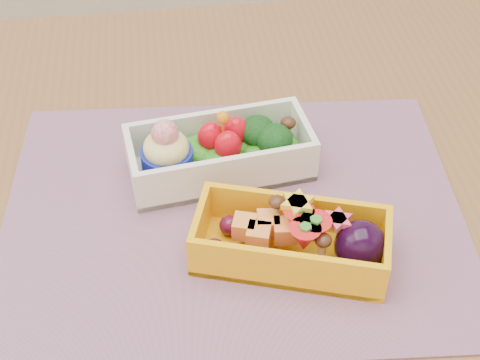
{
  "coord_description": "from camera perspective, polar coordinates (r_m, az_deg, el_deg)",
  "views": [
    {
      "loc": [
        -0.04,
        -0.48,
        1.25
      ],
      "look_at": [
        0.02,
        -0.0,
        0.79
      ],
      "focal_mm": 52.14,
      "sensor_mm": 36.0,
      "label": 1
    }
  ],
  "objects": [
    {
      "name": "bento_white",
      "position": [
        0.71,
        -1.73,
        2.3
      ],
      "size": [
        0.19,
        0.1,
        0.08
      ],
      "rotation": [
        0.0,
        0.0,
        0.13
      ],
      "color": "white",
      "rests_on": "placemat"
    },
    {
      "name": "bento_yellow",
      "position": [
        0.63,
        4.56,
        -4.91
      ],
      "size": [
        0.19,
        0.13,
        0.06
      ],
      "rotation": [
        0.0,
        0.0,
        -0.31
      ],
      "color": "#FFAF0D",
      "rests_on": "placemat"
    },
    {
      "name": "table",
      "position": [
        0.76,
        -1.47,
        -7.68
      ],
      "size": [
        1.2,
        0.8,
        0.75
      ],
      "color": "brown",
      "rests_on": "ground"
    },
    {
      "name": "placemat",
      "position": [
        0.69,
        -0.57,
        -2.68
      ],
      "size": [
        0.47,
        0.38,
        0.0
      ],
      "primitive_type": "cube",
      "rotation": [
        0.0,
        0.0,
        -0.07
      ],
      "color": "#9F6D8E",
      "rests_on": "table"
    }
  ]
}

